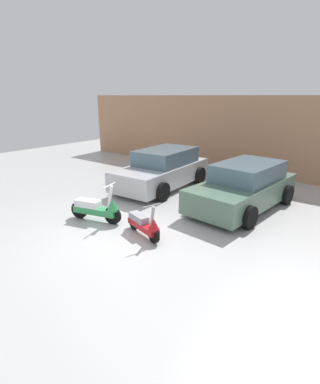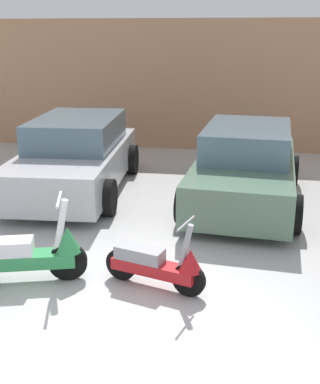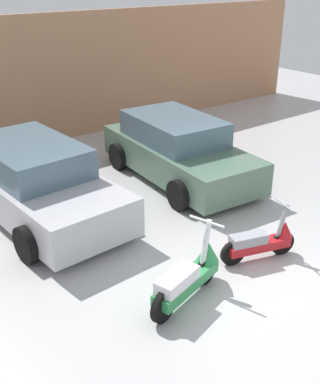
% 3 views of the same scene
% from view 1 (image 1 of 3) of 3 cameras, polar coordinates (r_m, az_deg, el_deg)
% --- Properties ---
extents(ground_plane, '(28.00, 28.00, 0.00)m').
position_cam_1_polar(ground_plane, '(7.50, -8.51, -8.91)').
color(ground_plane, '#B2B2B2').
extents(wall_back, '(19.60, 0.12, 3.38)m').
position_cam_1_polar(wall_back, '(13.75, 16.95, 10.15)').
color(wall_back, tan).
rests_on(wall_back, ground_plane).
extents(scooter_front_left, '(1.56, 0.74, 1.11)m').
position_cam_1_polar(scooter_front_left, '(8.46, -11.83, -3.01)').
color(scooter_front_left, black).
rests_on(scooter_front_left, ground_plane).
extents(scooter_front_right, '(1.32, 0.64, 0.95)m').
position_cam_1_polar(scooter_front_right, '(7.44, -3.00, -6.10)').
color(scooter_front_right, black).
rests_on(scooter_front_right, ground_plane).
extents(car_rear_left, '(2.24, 4.34, 1.44)m').
position_cam_1_polar(car_rear_left, '(11.41, 0.59, 4.35)').
color(car_rear_left, '#B7B7BC').
rests_on(car_rear_left, ground_plane).
extents(car_rear_center, '(2.27, 4.27, 1.40)m').
position_cam_1_polar(car_rear_center, '(9.63, 15.73, 0.98)').
color(car_rear_center, '#51705B').
rests_on(car_rear_center, ground_plane).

